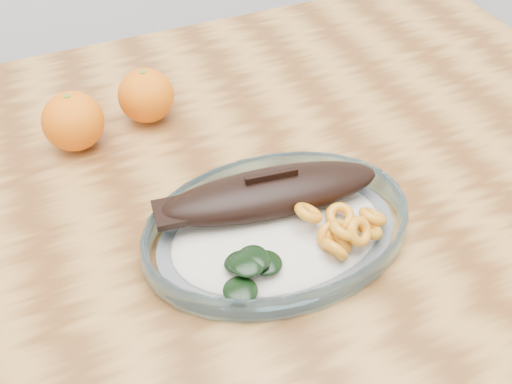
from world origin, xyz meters
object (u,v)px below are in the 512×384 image
dining_table (216,243)px  orange_left (73,121)px  plated_meal (278,225)px  orange_right (146,96)px

dining_table → orange_left: bearing=132.5°
dining_table → plated_meal: bearing=-71.4°
orange_left → orange_right: bearing=12.3°
dining_table → plated_meal: size_ratio=2.19×
orange_left → orange_right: size_ratio=1.04×
orange_left → dining_table: bearing=-47.5°
dining_table → orange_left: orange_left is taller
orange_left → orange_right: orange_left is taller
plated_meal → dining_table: bearing=108.9°
dining_table → orange_right: orange_right is taller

